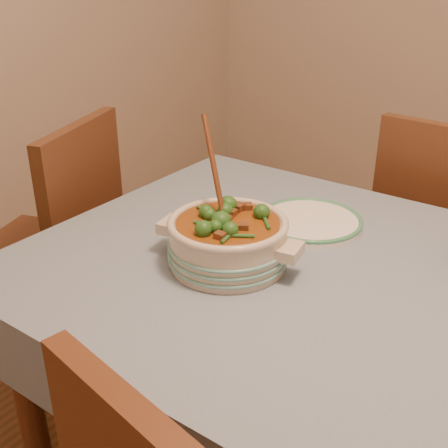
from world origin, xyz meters
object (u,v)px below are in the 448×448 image
chair_far (443,234)px  stew_casserole (228,237)px  dining_table (374,327)px  white_plate (310,221)px  chair_left (60,240)px

chair_far → stew_casserole: bearing=78.1°
dining_table → white_plate: (-0.28, 0.21, 0.10)m
chair_far → chair_left: 1.33m
dining_table → chair_far: chair_far is taller
chair_left → dining_table: bearing=70.1°
stew_casserole → white_plate: (0.06, 0.30, -0.06)m
white_plate → chair_left: 0.89m
stew_casserole → white_plate: bearing=78.6°
dining_table → stew_casserole: stew_casserole is taller
stew_casserole → chair_left: 0.83m
white_plate → dining_table: bearing=-37.0°
stew_casserole → chair_far: (0.27, 0.92, -0.29)m
stew_casserole → chair_far: stew_casserole is taller
stew_casserole → chair_far: 1.00m
chair_far → chair_left: size_ratio=1.00×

